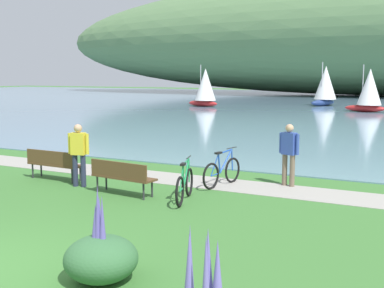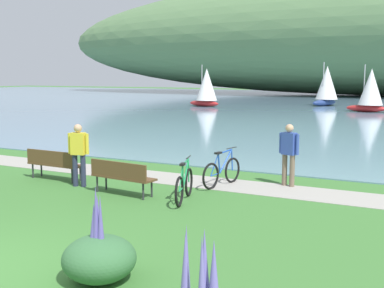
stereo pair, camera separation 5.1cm
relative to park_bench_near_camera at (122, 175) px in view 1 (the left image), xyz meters
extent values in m
cube|color=#6B8EA8|center=(0.72, 44.27, -0.50)|extent=(180.00, 80.00, 0.04)
ellipsoid|color=#567A4C|center=(-1.82, 66.79, 8.41)|extent=(108.29, 28.00, 17.78)
cube|color=#A39E93|center=(0.72, 2.30, -0.52)|extent=(60.00, 1.50, 0.01)
cube|color=brown|center=(0.01, 0.08, -0.07)|extent=(1.84, 0.67, 0.05)
cube|color=brown|center=(-0.01, -0.13, 0.15)|extent=(1.79, 0.23, 0.40)
cylinder|color=#2D2D33|center=(-0.73, 0.33, -0.30)|extent=(0.05, 0.05, 0.45)
cylinder|color=#2D2D33|center=(0.79, 0.16, -0.30)|extent=(0.05, 0.05, 0.45)
cylinder|color=#2D2D33|center=(-0.77, -0.01, -0.30)|extent=(0.05, 0.05, 0.45)
cylinder|color=#2D2D33|center=(0.75, -0.17, -0.30)|extent=(0.05, 0.05, 0.45)
cube|color=brown|center=(-2.79, 0.68, -0.07)|extent=(1.81, 0.53, 0.05)
cube|color=brown|center=(-2.80, 0.47, 0.15)|extent=(1.80, 0.09, 0.40)
cylinder|color=#2D2D33|center=(-3.55, 0.87, -0.30)|extent=(0.05, 0.05, 0.45)
cylinder|color=#2D2D33|center=(-2.02, 0.83, -0.30)|extent=(0.05, 0.05, 0.45)
cylinder|color=#2D2D33|center=(-3.56, 0.54, -0.30)|extent=(0.05, 0.05, 0.45)
cylinder|color=#2D2D33|center=(-2.03, 0.49, -0.30)|extent=(0.05, 0.05, 0.45)
torus|color=black|center=(1.56, 0.68, -0.16)|extent=(0.25, 0.71, 0.72)
torus|color=black|center=(1.84, -0.33, -0.16)|extent=(0.25, 0.71, 0.72)
cylinder|color=#1E8C4C|center=(1.65, 0.36, 0.15)|extent=(0.20, 0.60, 0.61)
cylinder|color=#1E8C4C|center=(1.66, 0.32, 0.41)|extent=(0.21, 0.65, 0.09)
cylinder|color=#1E8C4C|center=(1.74, 0.04, 0.12)|extent=(0.08, 0.13, 0.54)
cylinder|color=#1E8C4C|center=(1.78, -0.12, -0.15)|extent=(0.14, 0.42, 0.05)
cylinder|color=#1E8C4C|center=(1.79, -0.16, 0.11)|extent=(0.12, 0.36, 0.56)
cylinder|color=#1E8C4C|center=(1.57, 0.66, 0.14)|extent=(0.06, 0.09, 0.60)
cube|color=black|center=(1.75, 0.00, 0.42)|extent=(0.16, 0.26, 0.05)
cylinder|color=black|center=(1.57, 0.64, 0.48)|extent=(0.15, 0.47, 0.02)
torus|color=black|center=(1.94, 2.62, -0.16)|extent=(0.19, 0.72, 0.72)
torus|color=black|center=(1.74, 1.59, -0.16)|extent=(0.19, 0.72, 0.72)
cylinder|color=#1E4CB2|center=(1.88, 2.29, 0.15)|extent=(0.15, 0.60, 0.61)
cylinder|color=#1E4CB2|center=(1.87, 2.25, 0.41)|extent=(0.16, 0.65, 0.09)
cylinder|color=#1E4CB2|center=(1.81, 1.97, 0.12)|extent=(0.07, 0.13, 0.54)
cylinder|color=#1E4CB2|center=(1.78, 1.80, -0.15)|extent=(0.11, 0.42, 0.05)
cylinder|color=#1E4CB2|center=(1.78, 1.76, 0.11)|extent=(0.10, 0.37, 0.56)
cylinder|color=#1E4CB2|center=(1.93, 2.60, 0.14)|extent=(0.05, 0.09, 0.60)
cube|color=black|center=(1.81, 1.93, 0.42)|extent=(0.14, 0.25, 0.05)
cylinder|color=black|center=(1.93, 2.57, 0.48)|extent=(0.11, 0.48, 0.02)
cylinder|color=#72604C|center=(3.35, 2.93, -0.08)|extent=(0.14, 0.14, 0.88)
cylinder|color=#72604C|center=(3.58, 2.86, -0.08)|extent=(0.14, 0.14, 0.88)
cube|color=#334CA5|center=(3.47, 2.90, 0.66)|extent=(0.43, 0.32, 0.60)
sphere|color=tan|center=(3.47, 2.90, 1.08)|extent=(0.22, 0.22, 0.22)
cylinder|color=#334CA5|center=(3.22, 2.97, 0.66)|extent=(0.09, 0.09, 0.56)
cylinder|color=#334CA5|center=(3.72, 2.82, 0.66)|extent=(0.09, 0.09, 0.56)
cylinder|color=#282D47|center=(-1.72, 0.26, -0.08)|extent=(0.14, 0.14, 0.88)
cylinder|color=#282D47|center=(-1.49, 0.32, -0.08)|extent=(0.14, 0.14, 0.88)
cube|color=yellow|center=(-1.60, 0.29, 0.66)|extent=(0.42, 0.30, 0.60)
sphere|color=tan|center=(-1.60, 0.29, 1.08)|extent=(0.22, 0.22, 0.22)
cylinder|color=yellow|center=(-1.86, 0.23, 0.66)|extent=(0.09, 0.09, 0.56)
cylinder|color=yellow|center=(-1.35, 0.35, 0.66)|extent=(0.09, 0.09, 0.56)
cone|color=#7A6BC6|center=(5.26, -5.92, 0.62)|extent=(0.13, 0.13, 0.67)
cone|color=#7A6BC6|center=(5.30, -6.26, 0.69)|extent=(0.10, 0.10, 0.82)
cone|color=#7A6BC6|center=(5.07, -6.14, 0.67)|extent=(0.13, 0.13, 0.77)
cone|color=#7A6BC6|center=(5.01, -6.01, 0.69)|extent=(0.10, 0.10, 0.81)
cone|color=#7A6BC6|center=(5.14, -5.87, 0.66)|extent=(0.13, 0.13, 0.75)
ellipsoid|color=#386B3D|center=(2.75, -4.47, -0.18)|extent=(1.10, 1.10, 0.68)
cylinder|color=#386B3D|center=(2.69, -4.49, 0.08)|extent=(0.02, 0.02, 0.12)
cone|color=#6B5BB7|center=(2.69, -4.49, 0.40)|extent=(0.13, 0.13, 0.50)
cylinder|color=#386B3D|center=(2.82, -4.50, 0.08)|extent=(0.02, 0.02, 0.12)
cone|color=#6B5BB7|center=(2.82, -4.50, 0.47)|extent=(0.10, 0.10, 0.66)
cylinder|color=#386B3D|center=(2.57, -4.25, 0.08)|extent=(0.02, 0.02, 0.12)
cone|color=#6B5BB7|center=(2.57, -4.25, 0.42)|extent=(0.10, 0.10, 0.56)
cylinder|color=#386B3D|center=(2.74, -4.50, 0.08)|extent=(0.02, 0.02, 0.12)
cone|color=#6B5BB7|center=(2.74, -4.50, 0.53)|extent=(0.11, 0.11, 0.78)
ellipsoid|color=#B22323|center=(1.55, 32.07, -0.20)|extent=(3.35, 1.37, 0.57)
cylinder|color=#B2B2B2|center=(1.30, 32.10, 1.72)|extent=(0.08, 0.08, 3.26)
cone|color=white|center=(1.85, 32.02, 1.55)|extent=(2.19, 2.19, 2.93)
ellipsoid|color=#B22323|center=(-13.25, 32.33, -0.19)|extent=(3.48, 1.65, 0.59)
cylinder|color=#B2B2B2|center=(-13.51, 32.39, 1.78)|extent=(0.08, 0.08, 3.36)
cone|color=white|center=(-12.94, 32.26, 1.62)|extent=(2.38, 2.38, 3.02)
ellipsoid|color=navy|center=(-3.23, 38.54, -0.17)|extent=(2.25, 3.71, 0.63)
cylinder|color=#B2B2B2|center=(-3.33, 38.28, 1.94)|extent=(0.09, 0.09, 3.59)
cone|color=white|center=(-3.10, 38.85, 1.76)|extent=(2.76, 2.76, 3.23)
camera|label=1|loc=(7.07, -10.03, 2.50)|focal=45.96mm
camera|label=2|loc=(7.12, -10.01, 2.50)|focal=45.96mm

